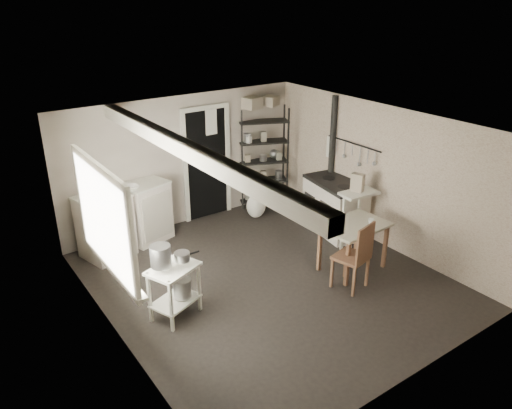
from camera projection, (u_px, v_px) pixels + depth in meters
floor at (268, 280)px, 7.31m from camera, size 5.00×5.00×0.00m
ceiling at (269, 126)px, 6.40m from camera, size 5.00×5.00×0.00m
wall_back at (184, 161)px, 8.73m from camera, size 4.50×0.02×2.30m
wall_front at (418, 291)px, 4.98m from camera, size 4.50×0.02×2.30m
wall_left at (110, 254)px, 5.66m from camera, size 0.02×5.00×2.30m
wall_right at (380, 176)px, 8.05m from camera, size 0.02×5.00×2.30m
window at (102, 220)px, 5.69m from camera, size 0.12×1.76×1.28m
doorway at (207, 165)px, 9.00m from camera, size 0.96×0.10×2.08m
ceiling_beam at (187, 150)px, 5.80m from camera, size 0.18×5.00×0.18m
wallpaper_panel at (380, 176)px, 8.04m from camera, size 0.01×5.00×2.30m
utensil_rail at (353, 144)px, 8.30m from camera, size 0.06×1.20×0.44m
prep_table at (175, 289)px, 6.36m from camera, size 0.75×0.65×0.72m
stockpot at (161, 256)px, 6.06m from camera, size 0.30×0.30×0.28m
saucepan at (182, 256)px, 6.23m from camera, size 0.26×0.26×0.11m
bucket at (182, 288)px, 6.42m from camera, size 0.26×0.26×0.25m
base_cabinets at (126, 221)px, 8.09m from camera, size 1.67×1.04×1.02m
mixing_bowl at (132, 193)px, 7.90m from camera, size 0.31×0.31×0.07m
counter_cup at (100, 199)px, 7.63m from camera, size 0.14×0.14×0.10m
shelf_rack at (263, 159)px, 9.50m from camera, size 0.98×0.69×1.93m
shelf_jar at (249, 140)px, 9.22m from camera, size 0.10×0.10×0.18m
storage_box_a at (252, 104)px, 8.98m from camera, size 0.36×0.33×0.21m
storage_box_b at (270, 103)px, 9.22m from camera, size 0.36×0.35×0.18m
stove at (335, 207)px, 8.64m from camera, size 0.82×1.25×0.91m
stovepipe at (333, 135)px, 8.66m from camera, size 0.12×0.12×1.35m
side_ledge at (357, 222)px, 8.13m from camera, size 0.65×0.39×0.96m
oats_box at (357, 188)px, 7.93m from camera, size 0.18×0.22×0.29m
work_table at (353, 246)px, 7.47m from camera, size 1.02×0.74×0.74m
table_cup at (371, 221)px, 7.30m from camera, size 0.10×0.10×0.09m
chair at (351, 257)px, 6.97m from camera, size 0.51×0.53×1.02m
flour_sack at (256, 205)px, 9.23m from camera, size 0.48×0.45×0.45m
floor_crock at (348, 249)px, 8.04m from camera, size 0.13×0.13×0.14m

